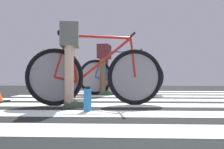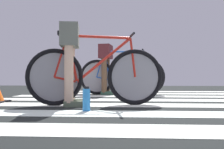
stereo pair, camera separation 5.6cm
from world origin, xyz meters
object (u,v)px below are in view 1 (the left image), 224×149
(cyclist_1_of_2, at_px, (70,53))
(bicycle_2_of_2, at_px, (120,76))
(cyclist_2_of_2, at_px, (104,62))
(bicycle_1_of_2, at_px, (95,75))
(water_bottle, at_px, (88,100))

(cyclist_1_of_2, distance_m, bicycle_2_of_2, 2.09)
(bicycle_2_of_2, bearing_deg, cyclist_1_of_2, -98.71)
(bicycle_2_of_2, bearing_deg, cyclist_2_of_2, -180.00)
(bicycle_1_of_2, bearing_deg, cyclist_1_of_2, 180.00)
(bicycle_2_of_2, height_order, water_bottle, bicycle_2_of_2)
(bicycle_1_of_2, relative_size, cyclist_1_of_2, 1.70)
(cyclist_2_of_2, bearing_deg, bicycle_2_of_2, 0.00)
(cyclist_1_of_2, bearing_deg, bicycle_2_of_2, 64.97)
(cyclist_1_of_2, height_order, cyclist_2_of_2, cyclist_1_of_2)
(water_bottle, bearing_deg, bicycle_2_of_2, 83.27)
(bicycle_2_of_2, bearing_deg, bicycle_1_of_2, -90.44)
(bicycle_1_of_2, height_order, bicycle_2_of_2, same)
(bicycle_2_of_2, bearing_deg, water_bottle, -89.01)
(cyclist_1_of_2, distance_m, cyclist_2_of_2, 2.04)
(cyclist_1_of_2, bearing_deg, cyclist_2_of_2, 73.61)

